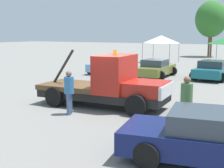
# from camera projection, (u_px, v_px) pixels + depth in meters

# --- Properties ---
(ground_plane) EXTENTS (160.00, 160.00, 0.00)m
(ground_plane) POSITION_uv_depth(u_px,v_px,m) (102.00, 106.00, 14.03)
(ground_plane) COLOR gray
(tow_truck) EXTENTS (6.03, 2.55, 2.52)m
(tow_truck) POSITION_uv_depth(u_px,v_px,m) (110.00, 85.00, 13.71)
(tow_truck) COLOR black
(tow_truck) RESTS_ON ground
(foreground_car) EXTENTS (5.38, 2.84, 1.34)m
(foreground_car) POSITION_uv_depth(u_px,v_px,m) (222.00, 139.00, 7.74)
(foreground_car) COLOR #0F194C
(foreground_car) RESTS_ON ground
(person_near_truck) EXTENTS (0.41, 0.41, 1.83)m
(person_near_truck) POSITION_uv_depth(u_px,v_px,m) (186.00, 99.00, 10.50)
(person_near_truck) COLOR #847051
(person_near_truck) RESTS_ON ground
(person_at_hood) EXTENTS (0.39, 0.39, 1.77)m
(person_at_hood) POSITION_uv_depth(u_px,v_px,m) (69.00, 89.00, 12.46)
(person_at_hood) COLOR #475B84
(person_at_hood) RESTS_ON ground
(parked_car_skyblue) EXTENTS (2.74, 4.72, 1.34)m
(parked_car_skyblue) POSITION_uv_depth(u_px,v_px,m) (109.00, 65.00, 25.72)
(parked_car_skyblue) COLOR #669ED1
(parked_car_skyblue) RESTS_ON ground
(parked_car_olive) EXTENTS (2.51, 4.46, 1.34)m
(parked_car_olive) POSITION_uv_depth(u_px,v_px,m) (156.00, 69.00, 23.05)
(parked_car_olive) COLOR olive
(parked_car_olive) RESTS_ON ground
(parked_car_teal) EXTENTS (2.60, 4.32, 1.34)m
(parked_car_teal) POSITION_uv_depth(u_px,v_px,m) (213.00, 70.00, 22.11)
(parked_car_teal) COLOR #196670
(parked_car_teal) RESTS_ON ground
(canopy_tent_white) EXTENTS (3.12, 3.12, 2.98)m
(canopy_tent_white) POSITION_uv_depth(u_px,v_px,m) (161.00, 39.00, 33.85)
(canopy_tent_white) COLOR #9E9EA3
(canopy_tent_white) RESTS_ON ground
(tree_left) EXTENTS (4.23, 4.23, 7.56)m
(tree_left) POSITION_uv_depth(u_px,v_px,m) (211.00, 19.00, 42.07)
(tree_left) COLOR brown
(tree_left) RESTS_ON ground
(traffic_cone) EXTENTS (0.40, 0.40, 0.55)m
(traffic_cone) POSITION_uv_depth(u_px,v_px,m) (160.00, 93.00, 15.84)
(traffic_cone) COLOR black
(traffic_cone) RESTS_ON ground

